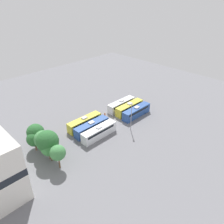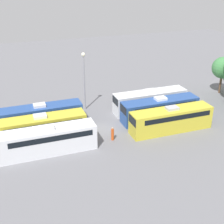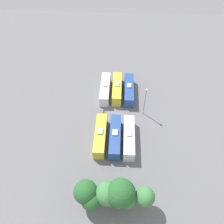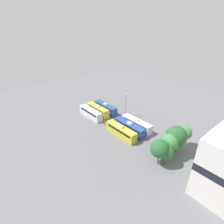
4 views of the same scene
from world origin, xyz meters
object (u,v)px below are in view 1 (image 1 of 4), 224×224
at_px(bus_0, 136,112).
at_px(light_pole, 131,112).
at_px(bus_4, 92,127).
at_px(tree_4, 34,139).
at_px(tree_0, 58,153).
at_px(bus_5, 85,122).
at_px(tree_5, 35,132).
at_px(tree_2, 48,141).
at_px(tree_1, 49,147).
at_px(tree_3, 43,139).
at_px(bus_2, 121,105).
at_px(bus_1, 129,108).
at_px(bus_3, 99,132).
at_px(worker_person, 105,115).

xyz_separation_m(bus_0, light_pole, (-3.83, 7.23, 4.22)).
relative_size(bus_4, tree_4, 2.02).
bearing_deg(tree_0, bus_5, -57.82).
distance_m(bus_4, tree_0, 16.28).
relative_size(bus_5, tree_5, 1.65).
bearing_deg(tree_2, bus_0, -93.20).
xyz_separation_m(tree_1, tree_2, (0.91, -0.20, 1.14)).
bearing_deg(light_pole, tree_3, 71.14).
height_order(tree_2, tree_4, tree_2).
distance_m(bus_4, tree_1, 15.37).
xyz_separation_m(bus_0, tree_4, (7.10, 31.99, 1.94)).
relative_size(tree_1, tree_5, 0.93).
height_order(bus_2, tree_3, tree_3).
height_order(light_pole, tree_3, light_pole).
bearing_deg(tree_0, light_pole, -92.83).
xyz_separation_m(bus_1, tree_5, (4.81, 31.26, 2.88)).
relative_size(bus_3, tree_3, 1.67).
relative_size(bus_4, light_pole, 1.27).
xyz_separation_m(bus_2, tree_3, (-2.55, 31.04, 2.80)).
relative_size(worker_person, tree_4, 0.32).
height_order(tree_2, tree_3, tree_2).
bearing_deg(light_pole, bus_4, 51.71).
relative_size(bus_5, tree_4, 2.02).
relative_size(bus_3, worker_person, 6.27).
height_order(bus_1, bus_4, same).
xyz_separation_m(tree_4, tree_5, (1.12, -1.14, 0.94)).
bearing_deg(tree_1, tree_3, -5.48).
distance_m(bus_3, tree_4, 17.25).
bearing_deg(tree_0, tree_4, 4.72).
bearing_deg(bus_1, bus_0, 173.20).
height_order(bus_5, tree_5, tree_5).
bearing_deg(tree_4, bus_0, -102.51).
bearing_deg(light_pole, worker_person, 3.81).
bearing_deg(tree_1, tree_2, -12.33).
height_order(bus_1, tree_2, tree_2).
relative_size(bus_0, bus_5, 1.00).
distance_m(bus_4, tree_2, 15.28).
bearing_deg(bus_3, worker_person, -52.09).
height_order(bus_1, light_pole, light_pole).
distance_m(bus_1, tree_4, 32.67).
bearing_deg(tree_0, bus_3, -79.66).
xyz_separation_m(tree_1, tree_5, (7.39, -0.42, 0.40)).
height_order(bus_5, tree_4, tree_4).
height_order(worker_person, tree_3, tree_3).
xyz_separation_m(bus_0, bus_4, (3.34, 16.31, 0.00)).
height_order(light_pole, tree_1, light_pole).
bearing_deg(tree_4, bus_3, -114.27).
bearing_deg(bus_2, tree_1, 100.80).
bearing_deg(worker_person, bus_0, -129.92).
xyz_separation_m(tree_0, tree_2, (4.39, -0.11, 0.81)).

